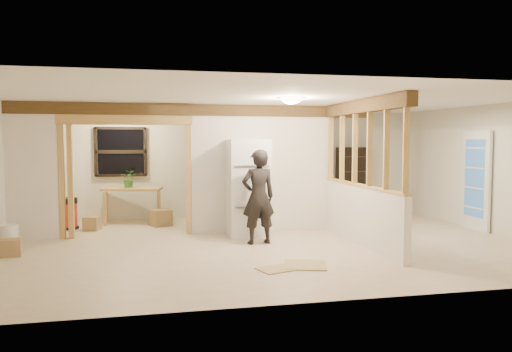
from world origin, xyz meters
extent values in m
cube|color=beige|center=(0.00, 0.00, -0.01)|extent=(9.00, 6.50, 0.01)
cube|color=white|center=(0.00, 0.00, 2.50)|extent=(9.00, 6.50, 0.01)
cube|color=silver|center=(0.00, 3.25, 1.25)|extent=(9.00, 0.01, 2.50)
cube|color=silver|center=(0.00, -3.25, 1.25)|extent=(9.00, 0.01, 2.50)
cube|color=silver|center=(4.50, 0.00, 1.25)|extent=(0.01, 6.50, 2.50)
cube|color=silver|center=(-4.05, 1.20, 1.25)|extent=(0.90, 0.12, 2.50)
cube|color=silver|center=(0.20, 1.20, 1.25)|extent=(2.80, 0.12, 2.50)
cube|color=tan|center=(-2.40, 1.20, 1.10)|extent=(2.46, 0.14, 2.20)
cube|color=#523A1C|center=(-1.00, 1.20, 2.38)|extent=(7.00, 0.18, 0.22)
cube|color=#523A1C|center=(1.60, -0.40, 2.38)|extent=(0.18, 3.30, 0.22)
cube|color=silver|center=(1.60, -0.40, 0.50)|extent=(0.12, 3.20, 1.00)
cube|color=tan|center=(1.60, -0.40, 1.66)|extent=(0.14, 3.20, 1.32)
cube|color=black|center=(-2.60, 3.17, 1.55)|extent=(1.12, 0.10, 1.10)
cube|color=white|center=(4.42, 0.40, 1.00)|extent=(0.12, 0.86, 2.00)
ellipsoid|color=#FFEABF|center=(0.30, -0.50, 2.48)|extent=(0.36, 0.36, 0.16)
ellipsoid|color=#FFEABF|center=(-2.50, 2.30, 2.48)|extent=(0.32, 0.32, 0.14)
ellipsoid|color=#FFD88C|center=(-2.00, 1.60, 2.18)|extent=(0.07, 0.07, 0.07)
cube|color=silver|center=(-0.17, 0.78, 0.91)|extent=(0.75, 0.73, 1.82)
imported|color=black|center=(-0.14, -0.01, 0.82)|extent=(0.65, 0.47, 1.65)
cube|color=tan|center=(-2.35, 2.73, 0.39)|extent=(1.33, 0.86, 0.78)
imported|color=#27682D|center=(-2.42, 2.74, 0.97)|extent=(0.41, 0.38, 0.38)
cylinder|color=red|center=(-3.65, 2.23, 0.32)|extent=(0.64, 0.64, 0.65)
cube|color=black|center=(2.93, 3.04, 0.82)|extent=(0.82, 0.27, 1.64)
cylinder|color=white|center=(-4.32, 0.61, 0.19)|extent=(0.31, 0.31, 0.38)
cube|color=#977949|center=(-1.76, 2.24, 0.17)|extent=(0.50, 0.47, 0.34)
cube|color=#977949|center=(-3.12, 1.99, 0.14)|extent=(0.36, 0.36, 0.27)
cube|color=#977949|center=(-4.13, -0.12, 0.13)|extent=(0.36, 0.31, 0.27)
cube|color=tan|center=(0.18, -1.67, 0.01)|extent=(0.74, 0.74, 0.02)
cube|color=tan|center=(-0.27, -1.78, 0.01)|extent=(0.60, 0.54, 0.02)
camera|label=1|loc=(-2.00, -8.41, 1.79)|focal=35.00mm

